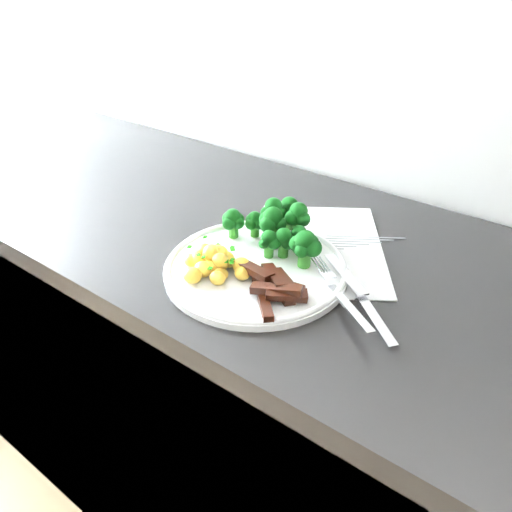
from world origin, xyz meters
The scene contains 8 objects.
counter centered at (-0.15, 1.67, 0.45)m, with size 2.42×0.61×0.91m.
recipe_paper centered at (-0.18, 1.70, 0.91)m, with size 0.35×0.37×0.00m.
plate centered at (-0.23, 1.57, 0.92)m, with size 0.30×0.30×0.02m.
broccoli centered at (-0.23, 1.65, 0.96)m, with size 0.20×0.14×0.07m.
potatoes centered at (-0.27, 1.52, 0.94)m, with size 0.11×0.10×0.04m.
beef_strips centered at (-0.16, 1.53, 0.93)m, with size 0.14×0.11×0.03m.
fork centered at (-0.07, 1.57, 0.93)m, with size 0.16×0.13×0.02m.
knife centered at (-0.03, 1.59, 0.92)m, with size 0.19×0.15×0.02m.
Camera 1 is at (0.18, 1.03, 1.37)m, focal length 34.91 mm.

